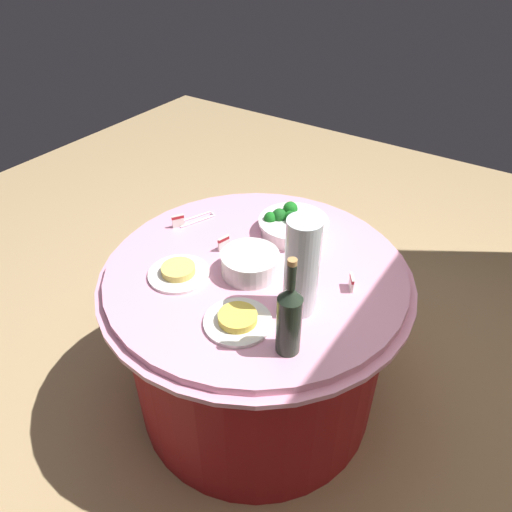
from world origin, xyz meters
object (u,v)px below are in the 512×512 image
Objects in this scene: serving_tongs at (197,219)px; food_plate_fried_egg at (238,320)px; label_placard_front at (351,282)px; label_placard_rear at (178,220)px; decorative_fruit_vase at (301,271)px; food_plate_noodles at (179,272)px; wine_bottle at (289,318)px; label_placard_mid at (224,243)px; plate_stack at (251,264)px; broccoli_bowl at (293,224)px.

food_plate_fried_egg reaches higher than serving_tongs.
label_placard_rear is at bearing -87.29° from label_placard_front.
food_plate_noodles is (0.09, -0.44, -0.14)m from decorative_fruit_vase.
label_placard_front is (-0.36, 0.04, -0.10)m from wine_bottle.
wine_bottle is 0.56m from label_placard_mid.
plate_stack is 0.18m from label_placard_mid.
label_placard_rear is at bearing -138.61° from food_plate_noodles.
wine_bottle is 0.79m from label_placard_rear.
plate_stack is at bearing 0.43° from broccoli_bowl.
food_plate_fried_egg is at bearing 76.01° from food_plate_noodles.
serving_tongs is at bearing -93.92° from label_placard_front.
serving_tongs is 0.75× the size of food_plate_noodles.
decorative_fruit_vase reaches higher than broccoli_bowl.
serving_tongs is (0.14, -0.39, -0.04)m from broccoli_bowl.
label_placard_mid is (-0.06, -0.17, -0.01)m from plate_stack.
decorative_fruit_vase is 2.06× the size of serving_tongs.
decorative_fruit_vase reaches higher than label_placard_rear.
food_plate_noodles is 4.00× the size of label_placard_front.
broccoli_bowl is at bearing 145.60° from label_placard_mid.
food_plate_noodles is (0.32, 0.18, 0.01)m from serving_tongs.
label_placard_rear is (-0.08, -0.42, -0.01)m from plate_stack.
label_placard_front is at bearing 173.66° from wine_bottle.
wine_bottle reaches higher than food_plate_noodles.
plate_stack is 0.95× the size of food_plate_fried_egg.
wine_bottle is 0.37m from label_placard_front.
wine_bottle is 1.53× the size of food_plate_fried_egg.
label_placard_front reaches higher than food_plate_noodles.
decorative_fruit_vase is (0.07, 0.24, 0.11)m from plate_stack.
label_placard_mid is (0.24, -0.17, -0.01)m from broccoli_bowl.
label_placard_front is at bearing 61.35° from broccoli_bowl.
label_placard_front is at bearing 92.71° from label_placard_rear.
decorative_fruit_vase is (-0.18, -0.06, 0.02)m from wine_bottle.
plate_stack is 0.95× the size of food_plate_noodles.
label_placard_front is 1.00× the size of label_placard_rear.
decorative_fruit_vase is at bearing 32.89° from broccoli_bowl.
broccoli_bowl is 5.09× the size of label_placard_mid.
wine_bottle reaches higher than plate_stack.
label_placard_rear is (-0.24, -0.21, 0.02)m from food_plate_noodles.
food_plate_fried_egg is at bearing 43.21° from label_placard_mid.
label_placard_front is (-0.35, 0.23, 0.02)m from food_plate_fried_egg.
food_plate_fried_egg is at bearing 51.09° from serving_tongs.
decorative_fruit_vase is 6.18× the size of label_placard_rear.
label_placard_rear is at bearing -61.98° from broccoli_bowl.
food_plate_noodles is at bearing -103.99° from food_plate_fried_egg.
wine_bottle is at bearing 28.81° from broccoli_bowl.
label_placard_front is at bearing 96.47° from label_placard_mid.
food_plate_fried_egg is 0.41m from label_placard_mid.
plate_stack reaches higher than food_plate_noodles.
serving_tongs is 0.64m from food_plate_fried_egg.
food_plate_fried_egg is (0.08, 0.32, 0.00)m from food_plate_noodles.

